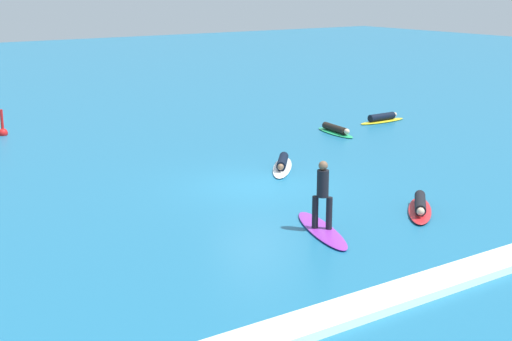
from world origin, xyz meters
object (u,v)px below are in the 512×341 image
(surfer_on_white_board, at_px, (282,164))
(surfer_on_purple_board, at_px, (322,215))
(surfer_on_yellow_board, at_px, (382,119))
(surfer_on_red_board, at_px, (420,207))
(surfer_on_green_board, at_px, (336,130))
(marker_buoy, at_px, (3,131))

(surfer_on_white_board, relative_size, surfer_on_purple_board, 0.84)
(surfer_on_purple_board, xyz_separation_m, surfer_on_yellow_board, (11.90, 10.10, -0.28))
(surfer_on_purple_board, relative_size, surfer_on_yellow_board, 1.20)
(surfer_on_white_board, distance_m, surfer_on_red_board, 6.10)
(surfer_on_white_board, xyz_separation_m, surfer_on_purple_board, (-3.08, -5.80, 0.29))
(surfer_on_red_board, bearing_deg, surfer_on_green_board, -162.27)
(marker_buoy, bearing_deg, surfer_on_purple_board, -79.74)
(surfer_on_purple_board, bearing_deg, surfer_on_white_board, -8.40)
(surfer_on_green_board, height_order, surfer_on_white_board, surfer_on_white_board)
(surfer_on_green_board, bearing_deg, surfer_on_red_board, -20.34)
(surfer_on_yellow_board, distance_m, marker_buoy, 16.39)
(surfer_on_white_board, bearing_deg, surfer_on_green_board, 163.68)
(surfer_on_white_board, relative_size, surfer_on_red_board, 1.17)
(surfer_on_yellow_board, xyz_separation_m, marker_buoy, (-14.95, 6.73, 0.03))
(marker_buoy, bearing_deg, surfer_on_green_board, -33.25)
(marker_buoy, bearing_deg, surfer_on_yellow_board, -24.23)
(surfer_on_purple_board, bearing_deg, surfer_on_yellow_board, -30.12)
(surfer_on_yellow_board, bearing_deg, surfer_on_red_board, -131.12)
(surfer_on_purple_board, relative_size, surfer_on_red_board, 1.39)
(surfer_on_green_board, bearing_deg, surfer_on_yellow_board, 111.30)
(surfer_on_white_board, bearing_deg, surfer_on_purple_board, 12.71)
(surfer_on_purple_board, height_order, surfer_on_red_board, surfer_on_purple_board)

